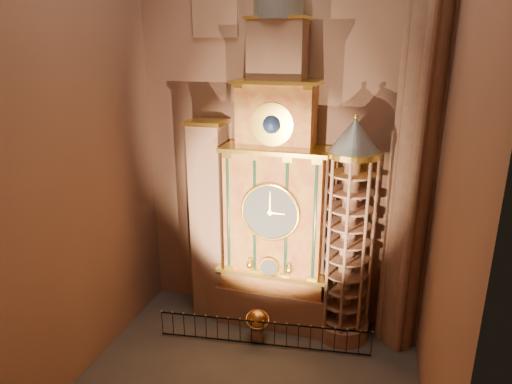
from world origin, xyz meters
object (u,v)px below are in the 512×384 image
(celestial_globe, at_px, (257,323))
(iron_railing, at_px, (263,334))
(astronomical_clock, at_px, (276,198))
(stair_turret, at_px, (348,236))
(portrait_tower, at_px, (210,220))

(celestial_globe, xyz_separation_m, iron_railing, (0.38, -0.36, -0.29))
(astronomical_clock, xyz_separation_m, stair_turret, (3.50, -0.26, -1.41))
(stair_turret, bearing_deg, portrait_tower, 177.67)
(astronomical_clock, relative_size, stair_turret, 1.55)
(stair_turret, distance_m, iron_railing, 6.08)
(astronomical_clock, height_order, iron_railing, astronomical_clock)
(celestial_globe, bearing_deg, iron_railing, -43.27)
(astronomical_clock, distance_m, portrait_tower, 3.73)
(portrait_tower, height_order, stair_turret, stair_turret)
(astronomical_clock, distance_m, iron_railing, 6.40)
(astronomical_clock, height_order, portrait_tower, astronomical_clock)
(stair_turret, xyz_separation_m, celestial_globe, (-3.84, -1.63, -4.30))
(portrait_tower, bearing_deg, celestial_globe, -32.00)
(portrait_tower, bearing_deg, stair_turret, -2.33)
(celestial_globe, distance_m, iron_railing, 0.60)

